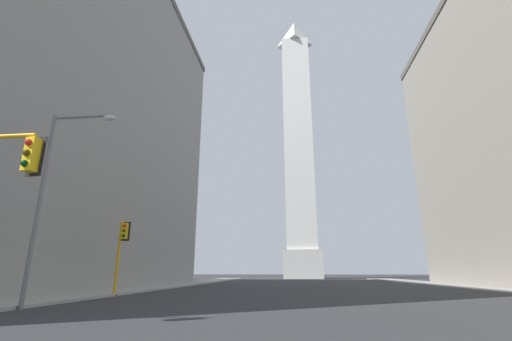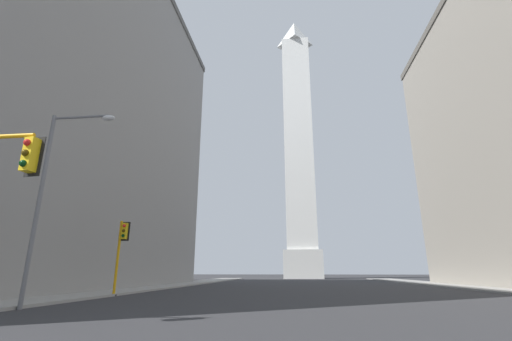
{
  "view_description": "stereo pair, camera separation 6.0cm",
  "coord_description": "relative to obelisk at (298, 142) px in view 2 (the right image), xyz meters",
  "views": [
    {
      "loc": [
        -1.56,
        -0.54,
        1.57
      ],
      "look_at": [
        -6.73,
        45.21,
        15.19
      ],
      "focal_mm": 24.0,
      "sensor_mm": 36.0,
      "label": 1
    },
    {
      "loc": [
        -1.5,
        -0.54,
        1.57
      ],
      "look_at": [
        -6.73,
        45.21,
        15.19
      ],
      "focal_mm": 24.0,
      "sensor_mm": 36.0,
      "label": 2
    }
  ],
  "objects": [
    {
      "name": "obelisk",
      "position": [
        0.0,
        0.0,
        0.0
      ],
      "size": [
        8.87,
        8.87,
        70.31
      ],
      "color": "silver",
      "rests_on": "ground_plane"
    },
    {
      "name": "street_lamp",
      "position": [
        -12.86,
        -68.63,
        -28.07
      ],
      "size": [
        3.32,
        0.36,
        9.08
      ],
      "color": "slate",
      "rests_on": "ground_plane"
    },
    {
      "name": "sidewalk_left",
      "position": [
        -15.96,
        -52.83,
        -33.54
      ],
      "size": [
        5.0,
        99.05,
        0.15
      ],
      "primitive_type": "cube",
      "color": "gray",
      "rests_on": "ground_plane"
    },
    {
      "name": "building_left",
      "position": [
        -31.3,
        -54.13,
        -15.22
      ],
      "size": [
        29.14,
        46.84,
        36.77
      ],
      "color": "gray",
      "rests_on": "ground_plane"
    },
    {
      "name": "traffic_light_mid_left",
      "position": [
        -13.48,
        -60.25,
        -30.33
      ],
      "size": [
        0.76,
        0.53,
        4.97
      ],
      "color": "orange",
      "rests_on": "ground_plane"
    }
  ]
}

